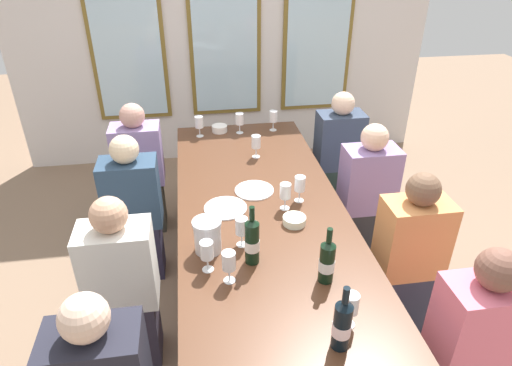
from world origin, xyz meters
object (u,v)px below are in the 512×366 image
(wine_glass_0, at_px, (242,227))
(tasting_bowl_1, at_px, (294,220))
(metal_pitcher, at_px, (208,236))
(wine_glass_6, at_px, (199,123))
(wine_bottle_1, at_px, (252,241))
(seated_person_0, at_px, (134,213))
(seated_person_7, at_px, (470,350))
(wine_glass_4, at_px, (239,119))
(white_plate_0, at_px, (225,208))
(dining_table, at_px, (261,215))
(tasting_bowl_0, at_px, (220,129))
(wine_bottle_2, at_px, (342,325))
(wine_glass_7, at_px, (256,142))
(wine_glass_3, at_px, (207,251))
(seated_person_5, at_px, (338,158))
(seated_person_4, at_px, (140,172))
(seated_person_1, at_px, (366,199))
(wine_glass_5, at_px, (273,117))
(seated_person_2, at_px, (123,289))
(wine_bottle_0, at_px, (327,261))
(wine_glass_8, at_px, (285,192))
(seated_person_3, at_px, (408,260))
(wine_glass_2, at_px, (351,304))
(wine_glass_1, at_px, (229,262))
(white_plate_1, at_px, (254,190))

(wine_glass_0, bearing_deg, tasting_bowl_1, 24.92)
(metal_pitcher, height_order, wine_glass_6, metal_pitcher)
(wine_bottle_1, height_order, seated_person_0, seated_person_0)
(wine_glass_0, relative_size, seated_person_7, 0.16)
(wine_glass_4, bearing_deg, white_plate_0, -101.24)
(dining_table, distance_m, tasting_bowl_0, 1.22)
(dining_table, relative_size, wine_bottle_2, 8.38)
(wine_glass_7, bearing_deg, wine_bottle_2, -87.52)
(wine_glass_3, relative_size, seated_person_7, 0.16)
(wine_glass_0, bearing_deg, seated_person_5, 53.55)
(seated_person_0, bearing_deg, seated_person_4, 90.00)
(tasting_bowl_0, distance_m, seated_person_1, 1.36)
(wine_glass_5, bearing_deg, wine_bottle_2, -93.64)
(wine_glass_6, distance_m, seated_person_2, 1.63)
(wine_bottle_0, distance_m, wine_glass_5, 1.87)
(wine_glass_8, xyz_separation_m, seated_person_3, (0.69, -0.34, -0.34))
(tasting_bowl_0, relative_size, seated_person_4, 0.12)
(metal_pitcher, distance_m, seated_person_3, 1.22)
(metal_pitcher, height_order, wine_glass_5, metal_pitcher)
(white_plate_0, relative_size, tasting_bowl_0, 2.06)
(wine_glass_8, xyz_separation_m, seated_person_4, (-0.97, 1.01, -0.34))
(wine_bottle_2, relative_size, seated_person_5, 0.29)
(seated_person_1, bearing_deg, wine_glass_0, -145.84)
(wine_glass_8, relative_size, seated_person_2, 0.16)
(wine_glass_0, relative_size, wine_glass_4, 1.00)
(seated_person_3, bearing_deg, wine_glass_7, 125.27)
(wine_glass_5, distance_m, wine_glass_7, 0.53)
(tasting_bowl_1, bearing_deg, wine_glass_2, -85.52)
(wine_bottle_0, xyz_separation_m, wine_glass_3, (-0.57, 0.16, 0.00))
(tasting_bowl_1, height_order, wine_glass_0, wine_glass_0)
(wine_glass_1, relative_size, wine_glass_2, 1.00)
(dining_table, height_order, tasting_bowl_0, tasting_bowl_0)
(tasting_bowl_1, height_order, wine_glass_1, wine_glass_1)
(wine_glass_6, bearing_deg, wine_bottle_2, -77.86)
(wine_glass_7, bearing_deg, seated_person_4, 162.52)
(white_plate_1, relative_size, wine_bottle_2, 0.80)
(wine_bottle_1, bearing_deg, wine_bottle_2, -64.46)
(white_plate_1, height_order, wine_glass_4, wine_glass_4)
(wine_glass_1, bearing_deg, seated_person_0, 119.22)
(white_plate_0, height_order, seated_person_0, seated_person_0)
(dining_table, relative_size, seated_person_4, 2.41)
(wine_glass_0, distance_m, wine_glass_5, 1.60)
(tasting_bowl_0, xyz_separation_m, seated_person_2, (-0.67, -1.59, -0.24))
(white_plate_1, height_order, wine_bottle_2, wine_bottle_2)
(wine_glass_2, bearing_deg, dining_table, 102.73)
(seated_person_4, bearing_deg, wine_glass_4, 12.44)
(tasting_bowl_0, xyz_separation_m, wine_glass_5, (0.45, -0.04, 0.09))
(wine_glass_6, height_order, seated_person_7, seated_person_7)
(metal_pitcher, bearing_deg, wine_glass_6, 89.22)
(wine_glass_4, relative_size, wine_glass_8, 1.00)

